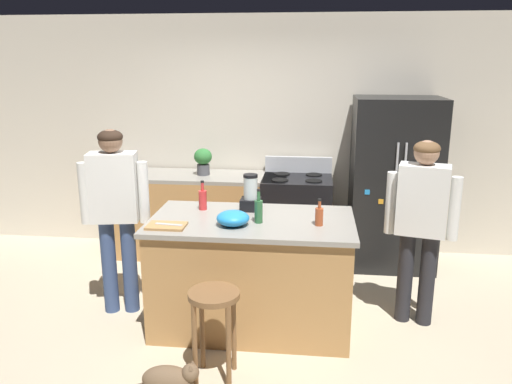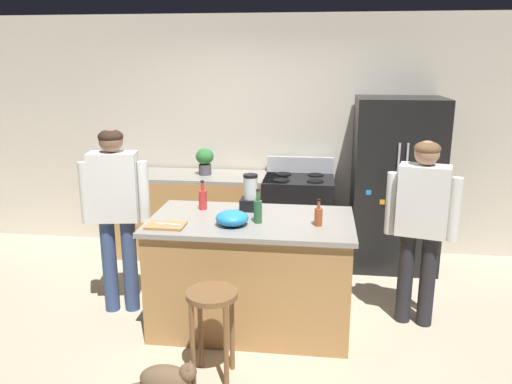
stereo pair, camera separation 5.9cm
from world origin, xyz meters
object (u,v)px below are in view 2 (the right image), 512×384
object	(u,v)px
person_by_sink_right	(422,217)
bar_stool	(212,311)
cat	(168,378)
bottle_olive_oil	(258,210)
blender_appliance	(250,195)
potted_plant	(205,160)
mixing_bowl	(232,218)
kitchen_island	(251,272)
stove_range	(298,218)
chef_knife	(168,224)
bottle_cooking_sauce	(318,216)
cutting_board	(166,226)
person_by_island_left	(115,204)
refrigerator	(395,184)
bottle_soda	(203,199)

from	to	relation	value
person_by_sink_right	bar_stool	bearing A→B (deg)	-147.27
person_by_sink_right	cat	xyz separation A→B (m)	(-1.83, -1.21, -0.85)
bar_stool	bottle_olive_oil	size ratio (longest dim) A/B	2.43
blender_appliance	potted_plant	bearing A→B (deg)	118.29
cat	person_by_sink_right	bearing A→B (deg)	33.47
blender_appliance	mixing_bowl	world-z (taller)	blender_appliance
kitchen_island	stove_range	world-z (taller)	stove_range
person_by_sink_right	cat	world-z (taller)	person_by_sink_right
cat	blender_appliance	size ratio (longest dim) A/B	1.65
bottle_olive_oil	mixing_bowl	bearing A→B (deg)	-154.68
person_by_sink_right	chef_knife	xyz separation A→B (m)	(-2.00, -0.49, 0.01)
bottle_cooking_sauce	cutting_board	size ratio (longest dim) A/B	0.72
bar_stool	person_by_island_left	bearing A→B (deg)	138.88
kitchen_island	potted_plant	distance (m)	1.83
cutting_board	chef_knife	size ratio (longest dim) A/B	1.36
cutting_board	stove_range	bearing A→B (deg)	62.13
stove_range	bar_stool	size ratio (longest dim) A/B	1.68
bottle_cooking_sauce	cutting_board	bearing A→B (deg)	-171.37
stove_range	kitchen_island	bearing A→B (deg)	-101.78
refrigerator	bottle_olive_oil	bearing A→B (deg)	-129.05
stove_range	potted_plant	size ratio (longest dim) A/B	3.76
bar_stool	cat	xyz separation A→B (m)	(-0.27, -0.21, -0.41)
person_by_sink_right	bottle_soda	xyz separation A→B (m)	(-1.84, 0.02, 0.08)
stove_range	cutting_board	distance (m)	2.10
bottle_soda	cutting_board	world-z (taller)	bottle_soda
person_by_island_left	cat	world-z (taller)	person_by_island_left
person_by_island_left	mixing_bowl	size ratio (longest dim) A/B	6.37
bottle_soda	bottle_cooking_sauce	distance (m)	1.05
stove_range	blender_appliance	size ratio (longest dim) A/B	3.58
person_by_sink_right	cutting_board	world-z (taller)	person_by_sink_right
bar_stool	chef_knife	xyz separation A→B (m)	(-0.45, 0.51, 0.45)
bar_stool	potted_plant	bearing A→B (deg)	103.69
cutting_board	bar_stool	bearing A→B (deg)	-47.49
potted_plant	bottle_soda	xyz separation A→B (m)	(0.28, -1.33, -0.08)
bottle_cooking_sauce	person_by_sink_right	bearing A→B (deg)	20.10
person_by_island_left	bottle_cooking_sauce	bearing A→B (deg)	-6.98
stove_range	cat	bearing A→B (deg)	-106.72
cat	blender_appliance	bearing A→B (deg)	72.45
person_by_island_left	potted_plant	distance (m)	1.52
blender_appliance	person_by_sink_right	bearing A→B (deg)	-2.03
person_by_island_left	bottle_soda	distance (m)	0.76
bar_stool	blender_appliance	distance (m)	1.20
person_by_sink_right	bottle_olive_oil	size ratio (longest dim) A/B	5.76
bottle_soda	potted_plant	bearing A→B (deg)	102.01
cutting_board	bottle_soda	bearing A→B (deg)	70.27
person_by_island_left	chef_knife	world-z (taller)	person_by_island_left
stove_range	bottle_olive_oil	bearing A→B (deg)	-98.96
kitchen_island	bottle_soda	size ratio (longest dim) A/B	6.51
stove_range	cutting_board	world-z (taller)	stove_range
cutting_board	cat	bearing A→B (deg)	-74.81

